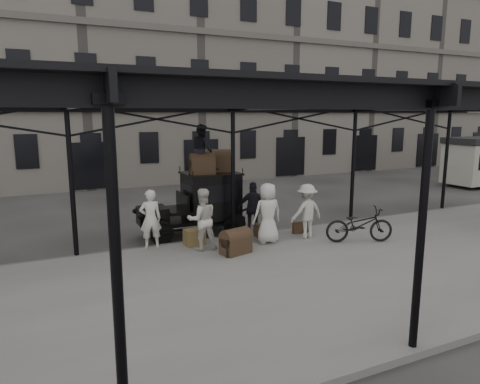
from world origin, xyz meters
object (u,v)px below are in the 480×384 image
object	(u,v)px
porter_official	(253,208)
steamer_trunk_platform	(236,243)
porter_left	(150,219)
taxi	(203,201)
bicycle	(359,225)
steamer_trunk_roof_near	(202,165)

from	to	relation	value
porter_official	steamer_trunk_platform	distance (m)	2.20
steamer_trunk_platform	porter_left	bearing A→B (deg)	127.20
taxi	porter_official	world-z (taller)	taxi
taxi	bicycle	size ratio (longest dim) A/B	1.69
porter_left	porter_official	distance (m)	3.51
taxi	steamer_trunk_roof_near	distance (m)	1.30
bicycle	steamer_trunk_roof_near	xyz separation A→B (m)	(-4.11, 3.27, 1.76)
porter_official	bicycle	bearing A→B (deg)	162.58
bicycle	steamer_trunk_roof_near	bearing A→B (deg)	72.97
porter_official	steamer_trunk_roof_near	size ratio (longest dim) A/B	2.20
porter_official	porter_left	bearing A→B (deg)	22.09
taxi	bicycle	xyz separation A→B (m)	(4.03, -3.52, -0.49)
taxi	steamer_trunk_roof_near	bearing A→B (deg)	-108.07
taxi	steamer_trunk_roof_near	world-z (taller)	steamer_trunk_roof_near
porter_official	bicycle	distance (m)	3.49
bicycle	steamer_trunk_roof_near	distance (m)	5.54
steamer_trunk_platform	bicycle	bearing A→B (deg)	-24.22
bicycle	porter_official	bearing A→B (deg)	71.95
steamer_trunk_roof_near	porter_left	bearing A→B (deg)	-146.38
taxi	porter_official	size ratio (longest dim) A/B	2.02
bicycle	taxi	bearing A→B (deg)	70.35
taxi	porter_official	distance (m)	1.88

